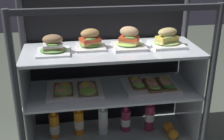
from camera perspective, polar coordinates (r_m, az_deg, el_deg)
case_base_deck at (r=2.06m, az=0.00°, el=-13.08°), size 1.12×0.47×0.03m
case_frame at (r=1.91m, az=-0.52°, el=1.14°), size 1.12×0.47×0.95m
riser_lower_tier at (r=1.95m, az=0.00°, el=-8.62°), size 1.04×0.40×0.34m
shelf_lower_glass at (r=1.87m, az=0.00°, el=-3.95°), size 1.06×0.41×0.01m
riser_upper_tier at (r=1.81m, az=0.00°, el=-0.21°), size 1.04×0.40×0.25m
shelf_upper_glass at (r=1.77m, az=0.00°, el=3.74°), size 1.06×0.41×0.01m
plated_roll_sandwich_far_right at (r=1.73m, az=-11.29°, el=4.49°), size 0.19×0.19×0.11m
plated_roll_sandwich_near_right_corner at (r=1.78m, az=-4.23°, el=5.64°), size 0.17×0.17×0.12m
plated_roll_sandwich_center at (r=1.79m, az=3.29°, el=5.70°), size 0.20×0.20×0.13m
plated_roll_sandwich_near_left_corner at (r=1.85m, az=10.56°, el=5.79°), size 0.20×0.20×0.11m
open_sandwich_tray_mid_left at (r=1.84m, az=-7.14°, el=-3.70°), size 0.34×0.28×0.06m
open_sandwich_tray_near_left_corner at (r=1.90m, az=7.65°, el=-2.80°), size 0.34×0.27×0.06m
juice_bottle_front_left_end at (r=2.05m, az=-11.04°, el=-10.46°), size 0.07×0.07×0.21m
juice_bottle_back_right at (r=2.04m, az=-6.41°, el=-9.99°), size 0.07×0.07×0.22m
juice_bottle_front_right_end at (r=2.04m, az=-1.73°, el=-9.80°), size 0.07×0.07×0.22m
juice_bottle_near_post at (r=2.08m, az=2.64°, el=-9.58°), size 0.07×0.07×0.20m
juice_bottle_front_fourth at (r=2.08m, az=7.24°, el=-8.95°), size 0.07×0.07×0.23m
orange_fruit_beside_bottles at (r=2.05m, az=11.69°, el=-12.01°), size 0.07×0.07×0.07m
orange_fruit_near_left_post at (r=2.11m, az=10.84°, el=-10.79°), size 0.07×0.07×0.07m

